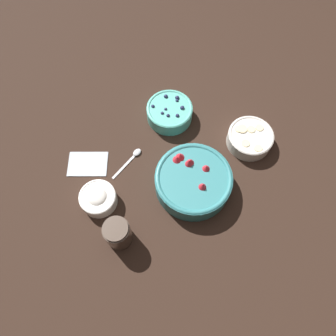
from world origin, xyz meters
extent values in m
plane|color=black|center=(0.00, 0.00, 0.00)|extent=(4.00, 4.00, 0.00)
cylinder|color=teal|center=(0.02, -0.06, 0.03)|extent=(0.24, 0.24, 0.07)
torus|color=teal|center=(0.02, -0.06, 0.06)|extent=(0.24, 0.24, 0.02)
cylinder|color=red|center=(0.02, -0.06, 0.05)|extent=(0.19, 0.19, 0.02)
cone|color=red|center=(0.01, 0.01, 0.08)|extent=(0.04, 0.04, 0.02)
cone|color=red|center=(0.02, -0.02, 0.08)|extent=(0.04, 0.04, 0.03)
cone|color=red|center=(0.03, -0.01, 0.08)|extent=(0.03, 0.03, 0.02)
cone|color=red|center=(-0.01, 0.01, 0.07)|extent=(0.04, 0.04, 0.02)
cone|color=red|center=(0.04, -0.10, 0.08)|extent=(0.04, 0.04, 0.03)
cone|color=red|center=(0.07, -0.05, 0.07)|extent=(0.04, 0.04, 0.02)
cylinder|color=#56B7A8|center=(0.04, 0.21, 0.03)|extent=(0.16, 0.16, 0.05)
torus|color=#56B7A8|center=(0.04, 0.21, 0.05)|extent=(0.16, 0.16, 0.01)
cylinder|color=#23284C|center=(0.04, 0.21, 0.04)|extent=(0.13, 0.13, 0.02)
sphere|color=#23284C|center=(0.05, 0.26, 0.05)|extent=(0.01, 0.01, 0.01)
sphere|color=#23284C|center=(0.08, 0.24, 0.05)|extent=(0.01, 0.01, 0.01)
sphere|color=#23284C|center=(0.01, 0.20, 0.05)|extent=(0.01, 0.01, 0.01)
sphere|color=#23284C|center=(0.06, 0.17, 0.05)|extent=(0.01, 0.01, 0.01)
sphere|color=#23284C|center=(0.08, 0.23, 0.05)|extent=(0.01, 0.01, 0.01)
sphere|color=#23284C|center=(0.03, 0.21, 0.05)|extent=(0.01, 0.01, 0.01)
sphere|color=#23284C|center=(0.03, 0.18, 0.05)|extent=(0.01, 0.01, 0.01)
sphere|color=#23284C|center=(0.08, 0.20, 0.05)|extent=(0.02, 0.02, 0.02)
sphere|color=#23284C|center=(-0.01, 0.24, 0.05)|extent=(0.01, 0.01, 0.01)
cylinder|color=silver|center=(0.26, 0.02, 0.02)|extent=(0.15, 0.15, 0.05)
torus|color=silver|center=(0.26, 0.02, 0.05)|extent=(0.15, 0.15, 0.01)
cylinder|color=beige|center=(0.26, 0.02, 0.04)|extent=(0.12, 0.12, 0.01)
cylinder|color=beige|center=(0.23, 0.00, 0.05)|extent=(0.02, 0.02, 0.00)
cylinder|color=beige|center=(0.23, 0.00, 0.05)|extent=(0.03, 0.03, 0.01)
cylinder|color=beige|center=(0.24, 0.05, 0.05)|extent=(0.03, 0.03, 0.01)
cylinder|color=beige|center=(0.30, 0.04, 0.05)|extent=(0.03, 0.03, 0.01)
cylinder|color=beige|center=(0.27, 0.04, 0.05)|extent=(0.03, 0.03, 0.01)
cylinder|color=beige|center=(0.23, 0.06, 0.05)|extent=(0.03, 0.03, 0.01)
cylinder|color=beige|center=(0.26, -0.03, 0.05)|extent=(0.03, 0.03, 0.01)
cylinder|color=white|center=(-0.27, -0.02, 0.02)|extent=(0.11, 0.11, 0.05)
torus|color=white|center=(-0.27, -0.02, 0.05)|extent=(0.11, 0.11, 0.01)
cylinder|color=white|center=(-0.27, -0.02, 0.04)|extent=(0.09, 0.09, 0.01)
ellipsoid|color=white|center=(-0.27, -0.02, 0.05)|extent=(0.06, 0.06, 0.03)
cylinder|color=#4C3D33|center=(-0.24, -0.15, 0.05)|extent=(0.08, 0.08, 0.09)
cylinder|color=#512D1E|center=(-0.24, -0.15, 0.04)|extent=(0.06, 0.06, 0.07)
cylinder|color=#4C3D33|center=(-0.24, -0.15, 0.10)|extent=(0.07, 0.07, 0.01)
cube|color=#B2BCC6|center=(-0.28, 0.12, 0.00)|extent=(0.15, 0.13, 0.01)
cube|color=silver|center=(-0.17, 0.07, 0.00)|extent=(0.10, 0.06, 0.01)
ellipsoid|color=silver|center=(-0.11, 0.11, 0.01)|extent=(0.04, 0.04, 0.01)
camera|label=1|loc=(-0.18, -0.42, 0.98)|focal=35.00mm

